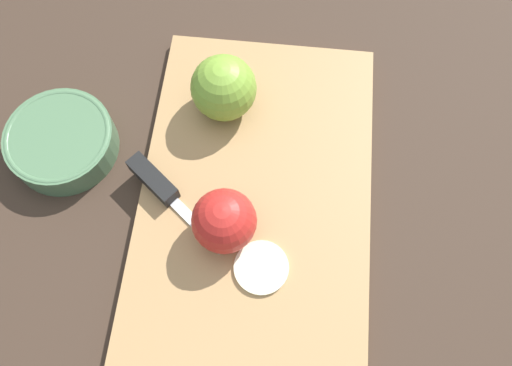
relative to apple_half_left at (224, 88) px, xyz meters
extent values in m
plane|color=#38281E|center=(0.11, 0.07, -0.06)|extent=(4.00, 4.00, 0.00)
cube|color=#A37A4C|center=(0.11, 0.07, -0.05)|extent=(0.47, 0.33, 0.02)
sphere|color=olive|center=(0.00, 0.00, 0.00)|extent=(0.08, 0.08, 0.08)
cylinder|color=beige|center=(0.00, 0.01, 0.00)|extent=(0.08, 0.01, 0.08)
sphere|color=red|center=(0.17, 0.04, 0.00)|extent=(0.07, 0.07, 0.07)
cylinder|color=beige|center=(0.16, 0.05, 0.00)|extent=(0.06, 0.05, 0.07)
cube|color=silver|center=(0.17, 0.01, -0.04)|extent=(0.06, 0.08, 0.00)
cube|color=black|center=(0.13, -0.06, -0.03)|extent=(0.06, 0.07, 0.02)
cylinder|color=beige|center=(0.20, 0.09, -0.04)|extent=(0.06, 0.06, 0.01)
cylinder|color=#4C704C|center=(0.10, -0.19, -0.04)|extent=(0.14, 0.14, 0.04)
torus|color=#4C704C|center=(0.10, -0.19, -0.03)|extent=(0.14, 0.14, 0.01)
camera|label=1|loc=(0.33, 0.12, 0.53)|focal=35.00mm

